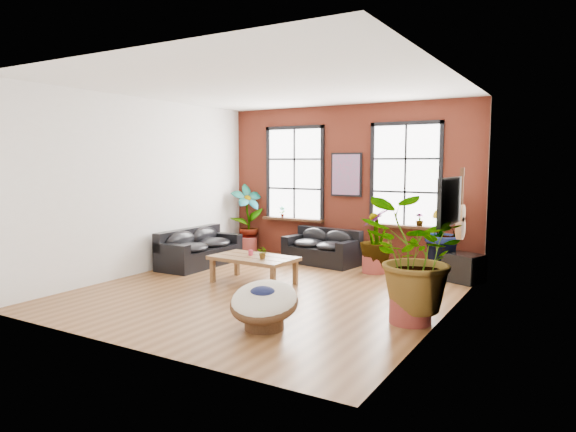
% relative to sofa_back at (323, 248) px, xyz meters
% --- Properties ---
extents(room, '(6.04, 6.54, 3.54)m').
position_rel_sofa_back_xyz_m(room, '(0.28, -2.45, 1.40)').
color(room, brown).
rests_on(room, ground).
extents(sofa_back, '(1.76, 1.05, 0.76)m').
position_rel_sofa_back_xyz_m(sofa_back, '(0.00, 0.00, 0.00)').
color(sofa_back, black).
rests_on(sofa_back, ground).
extents(sofa_left, '(0.87, 2.01, 0.79)m').
position_rel_sofa_back_xyz_m(sofa_left, '(-2.23, -1.55, 0.02)').
color(sofa_left, black).
rests_on(sofa_left, ground).
extents(coffee_table, '(1.60, 0.97, 0.60)m').
position_rel_sofa_back_xyz_m(coffee_table, '(-0.26, -2.32, 0.10)').
color(coffee_table, brown).
rests_on(coffee_table, ground).
extents(papasan_chair, '(1.14, 1.14, 0.69)m').
position_rel_sofa_back_xyz_m(papasan_chair, '(1.34, -4.42, 0.01)').
color(papasan_chair, '#472C19').
rests_on(papasan_chair, ground).
extents(poster, '(0.74, 0.06, 0.98)m').
position_rel_sofa_back_xyz_m(poster, '(0.28, 0.59, 1.61)').
color(poster, black).
rests_on(poster, room).
extents(tv_wall_unit, '(0.13, 1.86, 1.20)m').
position_rel_sofa_back_xyz_m(tv_wall_unit, '(3.22, -2.00, 1.20)').
color(tv_wall_unit, black).
rests_on(tv_wall_unit, room).
extents(media_box, '(0.78, 0.73, 0.53)m').
position_rel_sofa_back_xyz_m(media_box, '(3.06, -0.25, -0.08)').
color(media_box, black).
rests_on(media_box, ground).
extents(pot_back_left, '(0.61, 0.61, 0.38)m').
position_rel_sofa_back_xyz_m(pot_back_left, '(-2.26, 0.30, -0.15)').
color(pot_back_left, maroon).
rests_on(pot_back_left, ground).
extents(pot_back_right, '(0.53, 0.53, 0.35)m').
position_rel_sofa_back_xyz_m(pot_back_right, '(2.60, 0.11, -0.17)').
color(pot_back_right, maroon).
rests_on(pot_back_right, ground).
extents(pot_right_wall, '(0.74, 0.74, 0.43)m').
position_rel_sofa_back_xyz_m(pot_right_wall, '(2.94, -3.16, -0.13)').
color(pot_right_wall, maroon).
rests_on(pot_right_wall, ground).
extents(pot_mid, '(0.57, 0.57, 0.35)m').
position_rel_sofa_back_xyz_m(pot_mid, '(1.33, -0.34, -0.17)').
color(pot_mid, maroon).
rests_on(pot_mid, ground).
extents(floor_plant_back_left, '(0.92, 0.98, 1.54)m').
position_rel_sofa_back_xyz_m(floor_plant_back_left, '(-2.24, 0.33, 0.58)').
color(floor_plant_back_left, '#294612').
rests_on(floor_plant_back_left, ground).
extents(floor_plant_back_right, '(0.89, 1.00, 1.53)m').
position_rel_sofa_back_xyz_m(floor_plant_back_right, '(2.56, 0.08, 0.57)').
color(floor_plant_back_right, '#294612').
rests_on(floor_plant_back_right, ground).
extents(floor_plant_right_wall, '(1.76, 1.65, 1.58)m').
position_rel_sofa_back_xyz_m(floor_plant_right_wall, '(2.94, -3.17, 0.61)').
color(floor_plant_right_wall, '#294612').
rests_on(floor_plant_right_wall, ground).
extents(floor_plant_mid, '(0.81, 0.81, 1.16)m').
position_rel_sofa_back_xyz_m(floor_plant_mid, '(1.35, -0.31, 0.38)').
color(floor_plant_mid, '#294612').
rests_on(floor_plant_mid, ground).
extents(table_plant, '(0.23, 0.21, 0.22)m').
position_rel_sofa_back_xyz_m(table_plant, '(-0.01, -2.39, 0.27)').
color(table_plant, '#294612').
rests_on(table_plant, coffee_table).
extents(sill_plant_left, '(0.17, 0.17, 0.27)m').
position_rel_sofa_back_xyz_m(sill_plant_left, '(-1.37, 0.53, 0.69)').
color(sill_plant_left, '#294612').
rests_on(sill_plant_left, room).
extents(sill_plant_right, '(0.19, 0.19, 0.27)m').
position_rel_sofa_back_xyz_m(sill_plant_right, '(1.98, 0.53, 0.69)').
color(sill_plant_right, '#294612').
rests_on(sill_plant_right, room).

